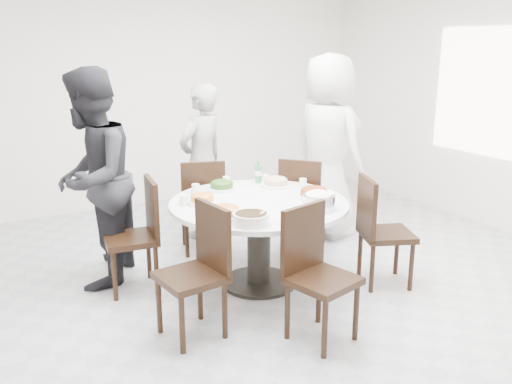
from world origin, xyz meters
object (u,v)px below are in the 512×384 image
chair_se (387,231)px  beverage_bottle (258,172)px  diner_left (92,179)px  chair_nw (131,236)px  chair_s (323,277)px  dining_table (259,243)px  diner_right (328,147)px  chair_n (202,205)px  soup_bowl (251,219)px  chair_ne (304,203)px  diner_middle (202,162)px  chair_sw (190,274)px  rice_bowl (319,202)px

chair_se → beverage_bottle: (-0.66, 1.07, 0.38)m
chair_se → beverage_bottle: size_ratio=4.47×
diner_left → beverage_bottle: (1.50, -0.18, -0.07)m
chair_nw → chair_s: (0.92, -1.44, 0.00)m
dining_table → diner_right: diner_right is taller
chair_se → diner_left: diner_left is taller
dining_table → chair_se: size_ratio=1.58×
chair_n → soup_bowl: size_ratio=3.55×
chair_se → soup_bowl: bearing=111.2°
chair_ne → diner_middle: diner_middle is taller
chair_sw → chair_se: same height
chair_sw → chair_se: bearing=82.9°
chair_nw → soup_bowl: bearing=42.8°
chair_nw → diner_left: (-0.21, 0.30, 0.45)m
diner_right → diner_left: bearing=82.5°
diner_right → chair_nw: bearing=90.2°
chair_n → chair_se: bearing=142.0°
chair_ne → chair_sw: same height
chair_sw → beverage_bottle: size_ratio=4.47×
chair_ne → chair_sw: 1.98m
chair_nw → diner_middle: (1.07, 0.96, 0.34)m
diner_left → beverage_bottle: size_ratio=8.71×
chair_nw → beverage_bottle: bearing=103.0°
soup_bowl → beverage_bottle: beverage_bottle is taller
beverage_bottle → diner_right: bearing=13.5°
soup_bowl → diner_left: bearing=125.0°
chair_nw → chair_se: same height
chair_n → rice_bowl: (0.42, -1.40, 0.33)m
chair_sw → chair_s: bearing=50.5°
dining_table → soup_bowl: size_ratio=5.60×
dining_table → chair_n: 1.00m
rice_bowl → beverage_bottle: size_ratio=1.23×
diner_left → diner_middle: bearing=147.3°
chair_ne → chair_nw: size_ratio=1.00×
chair_nw → rice_bowl: bearing=64.5°
diner_right → chair_s: bearing=134.6°
chair_n → soup_bowl: chair_n is taller
chair_ne → diner_left: size_ratio=0.51×
chair_nw → soup_bowl: chair_nw is taller
chair_ne → beverage_bottle: bearing=48.1°
chair_ne → diner_middle: (-0.74, 0.84, 0.34)m
dining_table → beverage_bottle: beverage_bottle is taller
rice_bowl → beverage_bottle: beverage_bottle is taller
chair_n → diner_right: diner_right is taller
dining_table → diner_right: bearing=31.7°
chair_nw → beverage_bottle: beverage_bottle is taller
soup_bowl → beverage_bottle: bearing=58.3°
rice_bowl → chair_s: bearing=-122.3°
diner_middle → soup_bowl: diner_middle is taller
chair_sw → diner_middle: size_ratio=0.58×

